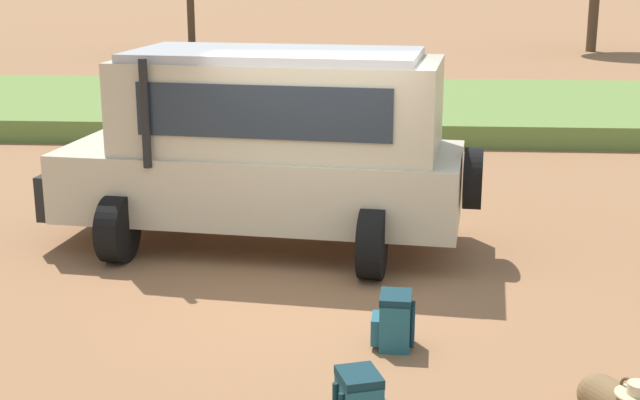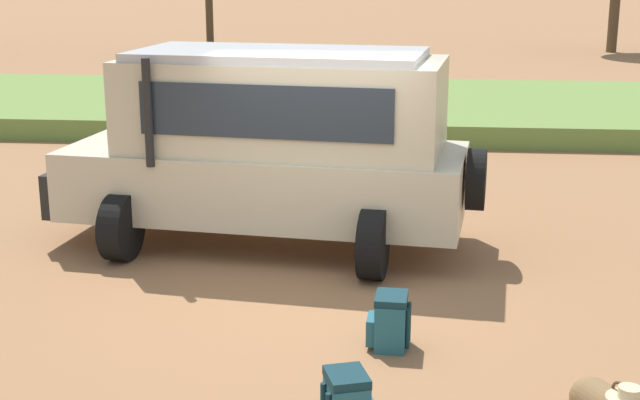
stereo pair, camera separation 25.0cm
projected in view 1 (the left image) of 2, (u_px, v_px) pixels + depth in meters
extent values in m
plane|color=#936642|center=(311.00, 282.00, 9.95)|extent=(320.00, 320.00, 0.00)
cube|color=olive|center=(348.00, 107.00, 20.42)|extent=(120.00, 7.00, 0.44)
cube|color=beige|center=(262.00, 181.00, 11.08)|extent=(5.09, 2.47, 0.84)
cube|color=beige|center=(280.00, 104.00, 10.78)|extent=(4.01, 2.23, 1.10)
cube|color=#232D38|center=(161.00, 105.00, 11.07)|extent=(0.24, 1.55, 0.77)
cube|color=#232D38|center=(262.00, 112.00, 9.91)|extent=(2.92, 0.39, 0.60)
cube|color=#232D38|center=(296.00, 90.00, 11.62)|extent=(2.92, 0.39, 0.60)
cube|color=#B7B7B7|center=(276.00, 54.00, 10.63)|extent=(3.61, 2.10, 0.10)
cube|color=black|center=(71.00, 185.00, 11.58)|extent=(0.35, 1.62, 0.56)
cylinder|color=black|center=(145.00, 114.00, 10.10)|extent=(0.10, 0.10, 1.25)
cylinder|color=black|center=(118.00, 229.00, 10.54)|extent=(0.37, 0.83, 0.80)
cylinder|color=black|center=(174.00, 189.00, 12.38)|extent=(0.37, 0.83, 0.80)
cylinder|color=black|center=(372.00, 244.00, 10.00)|extent=(0.37, 0.83, 0.80)
cylinder|color=black|center=(391.00, 200.00, 11.83)|extent=(0.37, 0.83, 0.80)
cylinder|color=black|center=(473.00, 178.00, 10.58)|extent=(0.31, 0.76, 0.74)
cube|color=#235B6B|center=(395.00, 323.00, 8.24)|extent=(0.30, 0.41, 0.45)
cube|color=#235B6B|center=(376.00, 328.00, 8.28)|extent=(0.10, 0.30, 0.25)
cube|color=#13323A|center=(396.00, 298.00, 8.18)|extent=(0.31, 0.39, 0.07)
cylinder|color=#13323A|center=(412.00, 328.00, 8.14)|extent=(0.04, 0.04, 0.38)
cylinder|color=#13323A|center=(413.00, 321.00, 8.31)|extent=(0.04, 0.04, 0.38)
cube|color=#13323A|center=(359.00, 377.00, 6.45)|extent=(0.38, 0.42, 0.07)
sphere|color=brown|center=(598.00, 395.00, 7.01)|extent=(0.33, 0.33, 0.33)
torus|color=#493721|center=(628.00, 388.00, 6.71)|extent=(0.10, 0.15, 0.16)
cylinder|color=beige|center=(638.00, 395.00, 6.62)|extent=(0.34, 0.34, 0.02)
cylinder|color=beige|center=(639.00, 389.00, 6.61)|extent=(0.17, 0.17, 0.09)
cylinder|color=brown|center=(191.00, 12.00, 33.85)|extent=(0.29, 0.29, 3.12)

